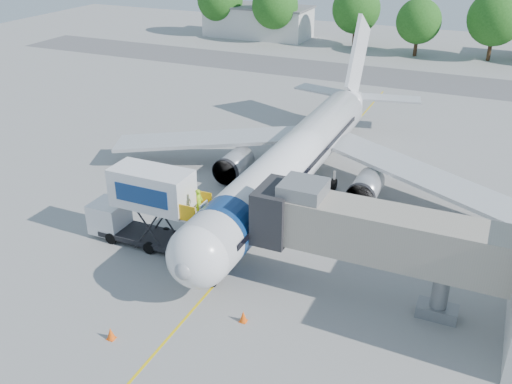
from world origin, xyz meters
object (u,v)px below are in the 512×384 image
at_px(jet_bridge, 362,231).
at_px(catering_hiloader, 145,207).
at_px(ground_tug, 213,355).
at_px(aircraft, 296,159).

xyz_separation_m(jet_bridge, catering_hiloader, (-14.26, -0.00, -1.58)).
bearing_deg(ground_tug, jet_bridge, 64.57).
bearing_deg(ground_tug, aircraft, 104.02).
bearing_deg(catering_hiloader, aircraft, 60.60).
distance_m(aircraft, ground_tug, 19.85).
relative_size(catering_hiloader, ground_tug, 2.59).
bearing_deg(jet_bridge, aircraft, 125.70).
height_order(aircraft, ground_tug, aircraft).
bearing_deg(aircraft, jet_bridge, -54.30).
bearing_deg(jet_bridge, catering_hiloader, -179.99).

